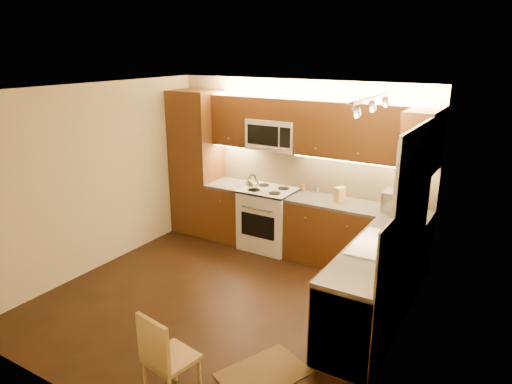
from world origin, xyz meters
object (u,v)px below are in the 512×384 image
Objects in this scene: dining_chair at (171,356)px; soap_bottle at (406,234)px; knife_block at (340,194)px; sink at (381,239)px; toaster_oven at (401,202)px; microwave at (274,134)px; kettle at (252,182)px; stove at (269,219)px.

soap_bottle is at bearing 70.19° from dining_chair.
knife_block is at bearing 96.06° from dining_chair.
toaster_oven reaches higher than sink.
knife_block reaches higher than sink.
microwave reaches higher than dining_chair.
stove is at bearing 51.52° from kettle.
stove is 2.35m from sink.
knife_block reaches higher than soap_bottle.
microwave is at bearing 147.79° from sink.
knife_block is at bearing 128.00° from sink.
sink is 1.00× the size of dining_chair.
kettle is 2.53m from soap_bottle.
knife_block reaches higher than stove.
dining_chair is (0.88, -3.25, -0.03)m from stove.
microwave is 3.26× the size of kettle.
soap_bottle is (0.31, -0.96, -0.05)m from toaster_oven.
microwave is 3.73m from dining_chair.
microwave is at bearing 114.13° from dining_chair.
dining_chair is (-1.12, -2.12, -0.54)m from sink.
knife_block is (1.08, -0.08, -0.72)m from microwave.
sink is 1.49m from knife_block.
sink is 1.94× the size of toaster_oven.
toaster_oven is at bearing 2.23° from stove.
dining_chair is (1.09, -3.11, -0.61)m from kettle.
microwave reaches higher than kettle.
microwave is at bearing 90.00° from stove.
toaster_oven is (1.90, 0.07, 0.57)m from stove.
sink is 2.46m from dining_chair.
soap_bottle is at bearing -24.74° from microwave.
kettle is (-2.21, 0.99, 0.06)m from sink.
microwave is 1.72× the size of toaster_oven.
sink reaches higher than dining_chair.
sink is at bearing -128.10° from soap_bottle.
kettle is at bearing 118.85° from dining_chair.
kettle is 3.35m from dining_chair.
stove is at bearing -158.00° from knife_block.
soap_bottle is (2.42, -0.75, -0.05)m from kettle.
dining_chair is at bearing -110.84° from toaster_oven.
stove is at bearing 160.97° from soap_bottle.
kettle reaches higher than dining_chair.
sink is at bearing -89.15° from toaster_oven.
soap_bottle is 2.77m from dining_chair.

